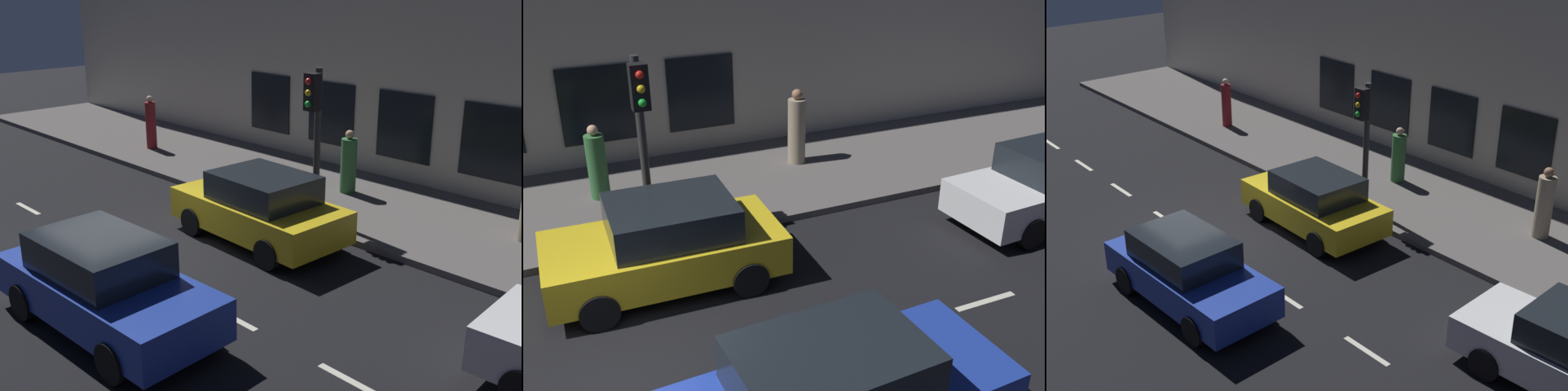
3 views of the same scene
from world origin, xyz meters
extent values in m
cube|color=#5B5654|center=(6.25, 0.00, 0.07)|extent=(4.50, 32.00, 0.15)
cube|color=black|center=(8.47, -3.92, 1.69)|extent=(0.04, 1.75, 1.89)
cube|color=black|center=(8.47, -1.31, 1.69)|extent=(0.04, 1.75, 1.89)
cube|color=beige|center=(0.00, -6.20, 0.00)|extent=(0.12, 1.20, 0.01)
cube|color=beige|center=(0.00, -3.60, 0.00)|extent=(0.12, 1.20, 0.01)
cube|color=beige|center=(0.00, -1.00, 0.00)|extent=(0.12, 1.20, 0.01)
cylinder|color=#2D2D30|center=(4.50, -1.57, 1.92)|extent=(0.16, 0.16, 3.53)
cube|color=black|center=(4.29, -1.57, 3.16)|extent=(0.26, 0.32, 0.84)
sphere|color=red|center=(4.15, -1.57, 3.41)|extent=(0.15, 0.15, 0.15)
sphere|color=gold|center=(4.15, -1.57, 3.16)|extent=(0.15, 0.15, 0.15)
sphere|color=green|center=(4.15, -1.57, 2.91)|extent=(0.15, 0.15, 0.15)
cube|color=gold|center=(2.75, -1.42, 0.63)|extent=(2.01, 4.09, 0.70)
cube|color=black|center=(2.75, -1.58, 1.28)|extent=(1.72, 2.15, 0.60)
cylinder|color=black|center=(1.91, -0.14, 0.32)|extent=(0.24, 0.65, 0.64)
cylinder|color=black|center=(3.67, -0.20, 0.32)|extent=(0.24, 0.65, 0.64)
cylinder|color=black|center=(1.83, -2.64, 0.32)|extent=(0.24, 0.65, 0.64)
cylinder|color=black|center=(3.59, -2.70, 0.32)|extent=(0.24, 0.65, 0.64)
cube|color=black|center=(-1.69, -2.27, 1.28)|extent=(1.62, 2.27, 0.60)
cylinder|color=black|center=(-0.82, -3.74, 0.32)|extent=(0.24, 0.65, 0.64)
cylinder|color=black|center=(1.10, -8.21, 0.32)|extent=(0.26, 0.65, 0.64)
cylinder|color=black|center=(2.76, -8.11, 0.32)|extent=(0.26, 0.65, 0.64)
cylinder|color=#336B38|center=(6.56, -0.91, 0.88)|extent=(0.52, 0.52, 1.46)
sphere|color=tan|center=(6.56, -0.91, 1.72)|extent=(0.23, 0.23, 0.23)
cube|color=tan|center=(6.67, -0.94, 1.72)|extent=(0.06, 0.07, 0.06)
cylinder|color=gray|center=(6.66, -5.79, 0.97)|extent=(0.44, 0.44, 1.64)
sphere|color=#936B4C|center=(6.66, -5.79, 1.91)|extent=(0.25, 0.25, 0.25)
cube|color=#936B4C|center=(6.66, -5.91, 1.91)|extent=(0.07, 0.05, 0.07)
camera|label=1|loc=(-6.43, -10.91, 5.46)|focal=43.88mm
camera|label=2|loc=(-6.61, 0.51, 6.13)|focal=42.94mm
camera|label=3|loc=(-8.39, -14.21, 8.59)|focal=48.94mm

